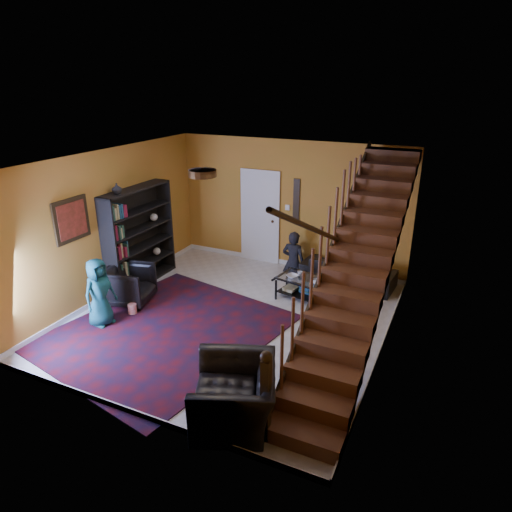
{
  "coord_description": "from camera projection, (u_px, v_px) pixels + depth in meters",
  "views": [
    {
      "loc": [
        3.39,
        -6.29,
        4.01
      ],
      "look_at": [
        0.28,
        0.4,
        1.1
      ],
      "focal_mm": 32.0,
      "sensor_mm": 36.0,
      "label": 1
    }
  ],
  "objects": [
    {
      "name": "rug",
      "position": [
        166.0,
        331.0,
        7.68
      ],
      "size": [
        3.85,
        4.21,
        0.02
      ],
      "primitive_type": "cube",
      "rotation": [
        0.0,
        0.0,
        -0.2
      ],
      "color": "#4A0D13",
      "rests_on": "floor"
    },
    {
      "name": "framed_picture",
      "position": [
        71.0,
        220.0,
        7.71
      ],
      "size": [
        0.04,
        0.74,
        0.74
      ],
      "primitive_type": "cube",
      "color": "maroon",
      "rests_on": "room"
    },
    {
      "name": "armchair_left",
      "position": [
        129.0,
        285.0,
        8.56
      ],
      "size": [
        0.98,
        0.96,
        0.74
      ],
      "primitive_type": "imported",
      "rotation": [
        0.0,
        0.0,
        1.81
      ],
      "color": "black",
      "rests_on": "floor"
    },
    {
      "name": "person_adult_a",
      "position": [
        293.0,
        262.0,
        9.89
      ],
      "size": [
        0.52,
        0.35,
        1.4
      ],
      "primitive_type": "imported",
      "rotation": [
        0.0,
        0.0,
        3.12
      ],
      "color": "black",
      "rests_on": "sofa"
    },
    {
      "name": "cup_b",
      "position": [
        300.0,
        274.0,
        8.81
      ],
      "size": [
        0.12,
        0.12,
        0.09
      ],
      "primitive_type": "imported",
      "rotation": [
        0.0,
        0.0,
        0.25
      ],
      "color": "#999999",
      "rests_on": "coffee_table"
    },
    {
      "name": "coffee_table",
      "position": [
        306.0,
        287.0,
        8.76
      ],
      "size": [
        1.19,
        0.84,
        0.41
      ],
      "rotation": [
        0.0,
        0.0,
        -0.2
      ],
      "color": "black",
      "rests_on": "floor"
    },
    {
      "name": "person_adult_b",
      "position": [
        349.0,
        272.0,
        9.41
      ],
      "size": [
        0.74,
        0.61,
        1.4
      ],
      "primitive_type": "imported",
      "rotation": [
        0.0,
        0.0,
        3.01
      ],
      "color": "black",
      "rests_on": "sofa"
    },
    {
      "name": "room",
      "position": [
        206.0,
        276.0,
        9.73
      ],
      "size": [
        5.5,
        5.5,
        5.5
      ],
      "color": "#C5752B",
      "rests_on": "ground"
    },
    {
      "name": "armchair_right",
      "position": [
        235.0,
        395.0,
        5.6
      ],
      "size": [
        1.36,
        1.44,
        0.74
      ],
      "primitive_type": "imported",
      "rotation": [
        0.0,
        0.0,
        -1.17
      ],
      "color": "black",
      "rests_on": "floor"
    },
    {
      "name": "sofa",
      "position": [
        348.0,
        271.0,
        9.37
      ],
      "size": [
        1.95,
        0.9,
        0.55
      ],
      "primitive_type": "imported",
      "rotation": [
        0.0,
        0.0,
        3.06
      ],
      "color": "black",
      "rests_on": "floor"
    },
    {
      "name": "wall_hanging",
      "position": [
        296.0,
        200.0,
        9.78
      ],
      "size": [
        0.14,
        0.03,
        0.9
      ],
      "primitive_type": "cube",
      "color": "black",
      "rests_on": "room"
    },
    {
      "name": "popcorn_bucket",
      "position": [
        132.0,
        309.0,
        8.22
      ],
      "size": [
        0.17,
        0.17,
        0.18
      ],
      "primitive_type": "cylinder",
      "rotation": [
        0.0,
        0.0,
        0.09
      ],
      "color": "red",
      "rests_on": "rug"
    },
    {
      "name": "ceiling_fixture",
      "position": [
        202.0,
        173.0,
        6.43
      ],
      "size": [
        0.4,
        0.4,
        0.1
      ],
      "primitive_type": "cylinder",
      "color": "#3F2814",
      "rests_on": "room"
    },
    {
      "name": "cup_a",
      "position": [
        316.0,
        282.0,
        8.47
      ],
      "size": [
        0.12,
        0.12,
        0.09
      ],
      "primitive_type": "imported",
      "rotation": [
        0.0,
        0.0,
        -0.0
      ],
      "color": "#999999",
      "rests_on": "coffee_table"
    },
    {
      "name": "bookshelf",
      "position": [
        140.0,
        238.0,
        9.2
      ],
      "size": [
        0.35,
        1.8,
        2.0
      ],
      "color": "black",
      "rests_on": "floor"
    },
    {
      "name": "person_child",
      "position": [
        99.0,
        292.0,
        7.71
      ],
      "size": [
        0.47,
        0.64,
        1.21
      ],
      "primitive_type": "imported",
      "rotation": [
        0.0,
        0.0,
        1.43
      ],
      "color": "#175859",
      "rests_on": "armchair_left"
    },
    {
      "name": "floor",
      "position": [
        232.0,
        319.0,
        8.11
      ],
      "size": [
        5.5,
        5.5,
        0.0
      ],
      "primitive_type": "plane",
      "color": "beige",
      "rests_on": "ground"
    },
    {
      "name": "staircase",
      "position": [
        357.0,
        266.0,
        6.76
      ],
      "size": [
        0.95,
        5.02,
        3.18
      ],
      "color": "brown",
      "rests_on": "floor"
    },
    {
      "name": "vase",
      "position": [
        117.0,
        188.0,
        8.37
      ],
      "size": [
        0.18,
        0.18,
        0.19
      ],
      "primitive_type": "imported",
      "color": "#999999",
      "rests_on": "bookshelf"
    },
    {
      "name": "door",
      "position": [
        260.0,
        218.0,
        10.3
      ],
      "size": [
        0.82,
        0.05,
        2.05
      ],
      "primitive_type": "cube",
      "color": "silver",
      "rests_on": "floor"
    },
    {
      "name": "bowl",
      "position": [
        292.0,
        276.0,
        8.74
      ],
      "size": [
        0.28,
        0.28,
        0.05
      ],
      "primitive_type": "imported",
      "rotation": [
        0.0,
        0.0,
        -0.32
      ],
      "color": "#999999",
      "rests_on": "coffee_table"
    }
  ]
}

